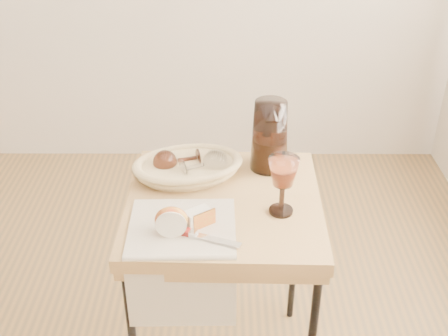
# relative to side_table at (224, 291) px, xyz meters

# --- Properties ---
(side_table) EXTENTS (0.58, 0.58, 0.72)m
(side_table) POSITION_rel_side_table_xyz_m (0.00, 0.00, 0.00)
(side_table) COLOR brown
(side_table) RESTS_ON floor
(tea_towel) EXTENTS (0.29, 0.27, 0.01)m
(tea_towel) POSITION_rel_side_table_xyz_m (-0.11, -0.14, 0.36)
(tea_towel) COLOR white
(tea_towel) RESTS_ON side_table
(bread_basket) EXTENTS (0.35, 0.28, 0.05)m
(bread_basket) POSITION_rel_side_table_xyz_m (-0.11, 0.13, 0.39)
(bread_basket) COLOR olive
(bread_basket) RESTS_ON side_table
(goblet_lying_a) EXTENTS (0.14, 0.11, 0.08)m
(goblet_lying_a) POSITION_rel_side_table_xyz_m (-0.14, 0.14, 0.41)
(goblet_lying_a) COLOR brown
(goblet_lying_a) RESTS_ON bread_basket
(goblet_lying_b) EXTENTS (0.15, 0.12, 0.08)m
(goblet_lying_b) POSITION_rel_side_table_xyz_m (-0.07, 0.11, 0.41)
(goblet_lying_b) COLOR white
(goblet_lying_b) RESTS_ON bread_basket
(pitcher) EXTENTS (0.17, 0.24, 0.27)m
(pitcher) POSITION_rel_side_table_xyz_m (0.14, 0.19, 0.48)
(pitcher) COLOR black
(pitcher) RESTS_ON side_table
(wine_goblet) EXTENTS (0.11, 0.11, 0.18)m
(wine_goblet) POSITION_rel_side_table_xyz_m (0.16, -0.06, 0.45)
(wine_goblet) COLOR white
(wine_goblet) RESTS_ON side_table
(apple_half) EXTENTS (0.09, 0.05, 0.08)m
(apple_half) POSITION_rel_side_table_xyz_m (-0.14, -0.17, 0.41)
(apple_half) COLOR red
(apple_half) RESTS_ON tea_towel
(apple_wedge) EXTENTS (0.08, 0.07, 0.05)m
(apple_wedge) POSITION_rel_side_table_xyz_m (-0.07, -0.13, 0.39)
(apple_wedge) COLOR white
(apple_wedge) RESTS_ON tea_towel
(table_knife) EXTENTS (0.22, 0.10, 0.02)m
(table_knife) POSITION_rel_side_table_xyz_m (-0.07, -0.18, 0.38)
(table_knife) COLOR silver
(table_knife) RESTS_ON tea_towel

